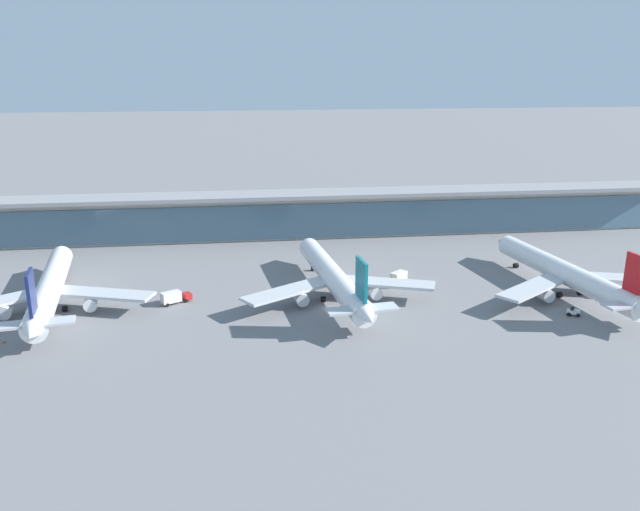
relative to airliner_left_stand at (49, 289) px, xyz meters
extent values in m
plane|color=slate|center=(64.57, -7.47, -5.21)|extent=(1200.00, 1200.00, 0.00)
cylinder|color=white|center=(-0.17, 1.26, 0.02)|extent=(12.60, 52.56, 5.52)
cone|color=white|center=(-4.04, 29.35, 0.02)|extent=(6.03, 5.66, 5.40)
cone|color=white|center=(3.66, -26.56, 0.57)|extent=(5.75, 6.69, 4.96)
cube|color=black|center=(-3.61, 26.22, 0.99)|extent=(4.41, 2.83, 0.67)
cube|color=#B7BABF|center=(12.26, -1.88, -0.94)|extent=(24.49, 13.19, 0.67)
cylinder|color=silver|center=(-8.39, -5.28, -2.85)|extent=(3.56, 4.37, 3.04)
cylinder|color=silver|center=(9.51, -2.82, -2.85)|extent=(3.56, 4.37, 3.04)
cube|color=#141E51|center=(3.01, -21.82, 7.06)|extent=(1.57, 6.68, 8.56)
cube|color=#B7BABF|center=(3.14, -22.76, 0.85)|extent=(15.64, 6.22, 0.48)
cylinder|color=black|center=(-2.80, -1.98, -4.54)|extent=(1.31, 1.47, 1.33)
cylinder|color=black|center=(3.23, -1.15, -4.54)|extent=(1.31, 1.47, 1.33)
cylinder|color=black|center=(-3.03, 21.98, -4.54)|extent=(1.31, 1.47, 1.33)
cylinder|color=white|center=(66.41, 0.73, 0.02)|extent=(11.42, 52.59, 5.52)
cone|color=white|center=(63.19, 28.90, 0.02)|extent=(5.93, 5.55, 5.40)
cone|color=white|center=(69.60, -27.17, 0.57)|extent=(5.62, 6.59, 4.96)
cube|color=black|center=(63.55, 25.76, 0.99)|extent=(4.37, 2.74, 0.67)
cube|color=#B7BABF|center=(55.15, -5.39, -0.94)|extent=(23.32, 17.91, 0.67)
cube|color=#B7BABF|center=(78.77, -2.69, -0.94)|extent=(24.44, 13.66, 0.67)
cylinder|color=silver|center=(58.05, -5.62, -2.85)|extent=(3.48, 4.31, 3.04)
cylinder|color=silver|center=(76.00, -3.57, -2.85)|extent=(3.48, 4.31, 3.04)
cube|color=#0F6B7A|center=(69.06, -22.42, 7.06)|extent=(1.42, 6.69, 8.56)
cube|color=#B7BABF|center=(69.17, -23.36, 0.85)|extent=(15.59, 5.89, 0.48)
cylinder|color=black|center=(63.71, -2.45, -4.54)|extent=(1.28, 1.45, 1.33)
cylinder|color=black|center=(69.76, -1.76, -4.54)|extent=(1.28, 1.45, 1.33)
cylinder|color=black|center=(64.03, 21.51, -4.54)|extent=(1.28, 1.45, 1.33)
cylinder|color=white|center=(124.19, -3.57, 0.02)|extent=(13.92, 52.50, 5.52)
cone|color=white|center=(119.59, 24.41, 0.02)|extent=(6.14, 5.77, 5.40)
cube|color=black|center=(120.10, 21.29, 0.99)|extent=(4.45, 2.92, 0.67)
cube|color=#B7BABF|center=(113.23, -10.24, -0.94)|extent=(22.91, 18.71, 0.67)
cube|color=#B7BABF|center=(136.69, -6.38, -0.94)|extent=(24.52, 12.65, 0.67)
cylinder|color=silver|center=(116.14, -10.32, -2.85)|extent=(3.65, 4.43, 3.04)
cylinder|color=silver|center=(133.97, -7.39, -2.85)|extent=(3.65, 4.43, 3.04)
cube|color=red|center=(127.96, -26.56, 7.06)|extent=(1.74, 6.68, 8.56)
cube|color=#B7BABF|center=(128.12, -27.50, 0.85)|extent=(15.69, 6.59, 0.48)
cylinder|color=black|center=(121.65, -6.88, -4.54)|extent=(1.34, 1.50, 1.33)
cylinder|color=black|center=(127.65, -5.89, -4.54)|extent=(1.34, 1.50, 1.33)
cylinder|color=black|center=(120.79, 17.07, -4.54)|extent=(1.34, 1.50, 1.33)
cube|color=silver|center=(119.29, -18.40, -4.31)|extent=(3.16, 2.46, 0.90)
cube|color=black|center=(119.01, -18.28, -3.51)|extent=(0.92, 0.92, 0.70)
cylinder|color=black|center=(120.46, -18.11, -4.76)|extent=(0.94, 0.60, 0.90)
cylinder|color=black|center=(119.92, -19.43, -4.76)|extent=(0.94, 0.60, 0.90)
cylinder|color=black|center=(118.65, -17.36, -4.76)|extent=(0.94, 0.60, 0.90)
cylinder|color=black|center=(118.11, -18.68, -4.76)|extent=(0.94, 0.60, 0.90)
cube|color=#B21E1E|center=(30.98, 2.42, -4.01)|extent=(2.69, 2.88, 1.50)
cube|color=black|center=(31.68, 2.81, -3.71)|extent=(1.11, 1.87, 0.70)
cube|color=silver|center=(27.39, 0.44, -3.36)|extent=(5.14, 4.24, 2.50)
cylinder|color=black|center=(29.77, 2.96, -4.76)|extent=(0.92, 0.68, 0.90)
cylinder|color=black|center=(30.79, 1.11, -4.76)|extent=(0.92, 0.68, 0.90)
cylinder|color=black|center=(25.57, 0.64, -4.76)|extent=(0.92, 0.68, 0.90)
cylinder|color=black|center=(26.59, -1.21, -4.76)|extent=(0.92, 0.68, 0.90)
cube|color=yellow|center=(81.80, 5.74, -4.01)|extent=(2.85, 2.92, 1.50)
cube|color=black|center=(81.18, 5.22, -3.71)|extent=(1.42, 1.67, 0.70)
cube|color=silver|center=(84.95, 8.36, -3.36)|extent=(5.01, 4.71, 2.50)
cylinder|color=black|center=(83.09, 5.43, -4.76)|extent=(0.87, 0.79, 0.90)
cylinder|color=black|center=(81.74, 7.06, -4.76)|extent=(0.87, 0.79, 0.90)
cylinder|color=black|center=(86.78, 8.50, -4.76)|extent=(0.87, 0.79, 0.90)
cylinder|color=black|center=(85.43, 10.13, -4.76)|extent=(0.87, 0.79, 0.90)
cube|color=beige|center=(64.57, 57.49, 1.79)|extent=(241.79, 8.00, 14.00)
cube|color=slate|center=(64.57, 53.19, 1.09)|extent=(236.95, 0.50, 11.20)
cube|color=gray|center=(64.57, 55.49, 9.39)|extent=(246.62, 12.80, 1.20)
cone|color=orange|center=(1.73, -18.10, -4.86)|extent=(0.44, 0.44, 0.70)
cube|color=black|center=(1.73, -18.10, -5.19)|extent=(0.62, 0.62, 0.04)
cone|color=orange|center=(-5.08, -17.48, -4.86)|extent=(0.44, 0.44, 0.70)
cube|color=black|center=(-5.08, -17.48, -5.19)|extent=(0.62, 0.62, 0.04)
camera|label=1|loc=(44.32, -148.58, 51.45)|focal=36.60mm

